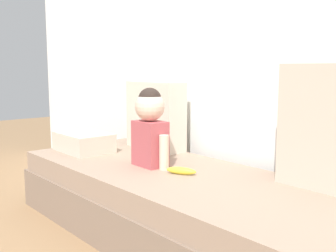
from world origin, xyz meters
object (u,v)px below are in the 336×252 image
at_px(throw_pillow_left, 155,116).
at_px(folded_blanket, 84,142).
at_px(toddler, 150,125).
at_px(banana, 181,171).
at_px(couch, 185,208).
at_px(throw_pillow_right, 333,128).

height_order(throw_pillow_left, folded_blanket, throw_pillow_left).
bearing_deg(toddler, folded_blanket, -172.12).
bearing_deg(banana, couch, 54.44).
bearing_deg(throw_pillow_left, folded_blanket, -120.55).
relative_size(throw_pillow_left, folded_blanket, 1.20).
relative_size(couch, toddler, 5.17).
relative_size(throw_pillow_left, throw_pillow_right, 0.81).
distance_m(throw_pillow_right, banana, 0.80).
bearing_deg(banana, throw_pillow_left, 152.02).
xyz_separation_m(couch, banana, (-0.01, -0.02, 0.21)).
distance_m(throw_pillow_left, folded_blanket, 0.53).
xyz_separation_m(couch, throw_pillow_right, (0.65, 0.33, 0.49)).
xyz_separation_m(banana, folded_blanket, (-0.90, -0.09, 0.04)).
bearing_deg(couch, throw_pillow_left, 153.50).
height_order(throw_pillow_right, banana, throw_pillow_right).
bearing_deg(folded_blanket, throw_pillow_right, 15.47).
bearing_deg(folded_blanket, couch, 6.68).
xyz_separation_m(throw_pillow_left, throw_pillow_right, (1.31, 0.00, 0.06)).
relative_size(banana, folded_blanket, 0.42).
relative_size(couch, folded_blanket, 5.95).
relative_size(couch, throw_pillow_right, 4.01).
relative_size(toddler, folded_blanket, 1.15).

